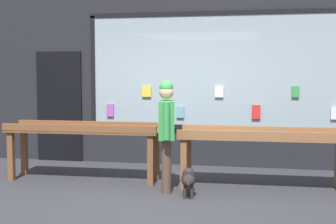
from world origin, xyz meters
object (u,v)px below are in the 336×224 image
Objects in this scene: display_table_left at (83,135)px; small_dog at (188,179)px; display_table_right at (262,141)px; person_browsing at (166,128)px.

small_dog is (1.77, -0.64, -0.49)m from display_table_left.
small_dog is at bearing -19.88° from display_table_left.
display_table_right is (2.77, 0.00, -0.02)m from display_table_left.
display_table_left is 4.37× the size of small_dog.
person_browsing is 2.83× the size of small_dog.
display_table_right is 4.38× the size of small_dog.
display_table_right is at bearing -81.76° from person_browsing.
display_table_right is 1.55× the size of person_browsing.
person_browsing is at bearing -18.41° from display_table_left.
display_table_left is 1.00× the size of display_table_right.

